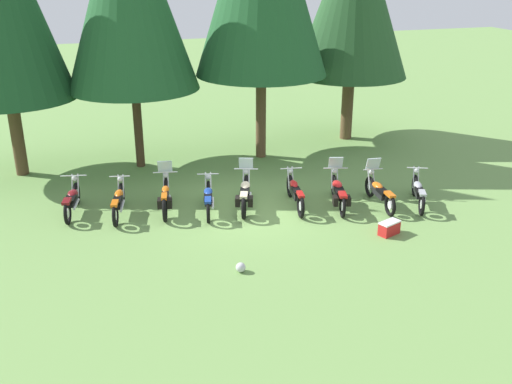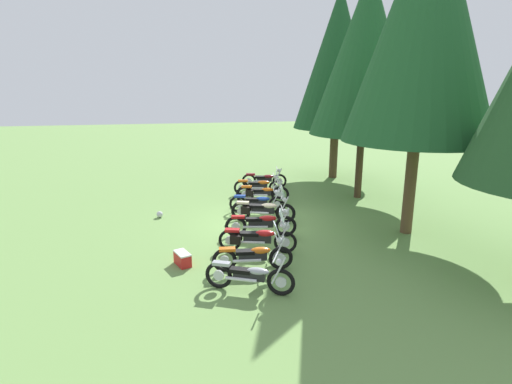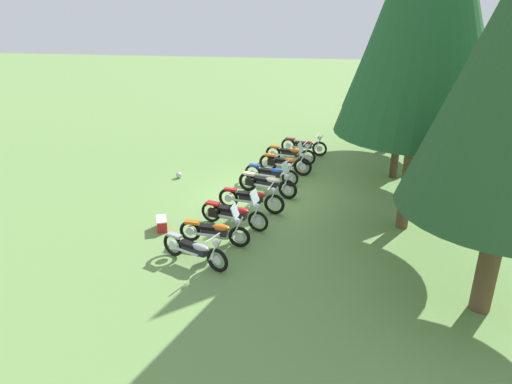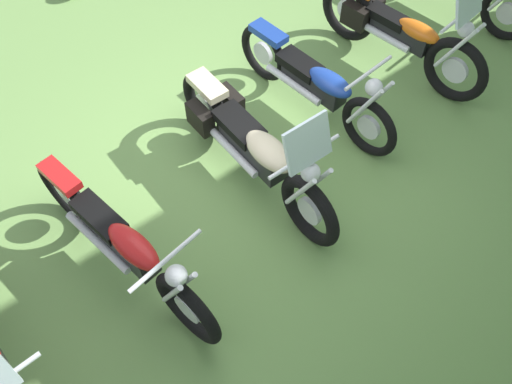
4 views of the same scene
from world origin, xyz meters
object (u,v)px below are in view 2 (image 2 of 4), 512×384
Objects in this scene: motorcycle_4 at (262,209)px; pine_tree_2 at (426,21)px; dropped_helmet at (160,214)px; picnic_cooler at (183,259)px; pine_tree_0 at (338,59)px; motorcycle_3 at (258,202)px; pine_tree_1 at (367,53)px; motorcycle_6 at (256,237)px; motorcycle_8 at (250,276)px; motorcycle_7 at (254,255)px; motorcycle_0 at (264,179)px; motorcycle_5 at (261,224)px; motorcycle_1 at (259,186)px; motorcycle_2 at (262,193)px.

pine_tree_2 reaches higher than motorcycle_4.
motorcycle_4 is 9.42× the size of dropped_helmet.
pine_tree_0 is at bearing 140.02° from picnic_cooler.
motorcycle_3 is 0.21× the size of pine_tree_2.
pine_tree_2 is at bearing -3.37° from pine_tree_1.
pine_tree_2 reaches higher than dropped_helmet.
motorcycle_6 is (2.74, -0.75, -0.00)m from motorcycle_4.
pine_tree_2 is at bearing 51.89° from motorcycle_8.
motorcycle_8 is (6.25, -1.44, -0.00)m from motorcycle_3.
dropped_helmet is (-1.24, -3.74, -0.36)m from motorcycle_4.
motorcycle_6 reaches higher than motorcycle_7.
motorcycle_6 is at bearing 102.84° from picnic_cooler.
motorcycle_4 reaches higher than motorcycle_7.
motorcycle_6 is at bearing -92.23° from motorcycle_0.
pine_tree_1 reaches higher than motorcycle_6.
motorcycle_4 reaches higher than motorcycle_5.
motorcycle_0 is 0.98× the size of motorcycle_3.
motorcycle_5 is (1.49, -0.34, -0.02)m from motorcycle_4.
motorcycle_1 reaches higher than motorcycle_0.
motorcycle_6 is 9.47× the size of dropped_helmet.
dropped_helmet is (1.29, -8.63, -6.04)m from pine_tree_1.
motorcycle_2 is 0.97× the size of motorcycle_6.
motorcycle_2 is at bearing 82.01° from motorcycle_7.
pine_tree_0 is at bearing 175.59° from pine_tree_2.
motorcycle_5 is at bearing -84.99° from motorcycle_3.
motorcycle_1 is 5.27m from motorcycle_5.
pine_tree_2 reaches higher than picnic_cooler.
motorcycle_4 is at bearing -89.67° from motorcycle_2.
motorcycle_5 is at bearing -90.32° from motorcycle_2.
motorcycle_5 is at bearing -91.37° from motorcycle_0.
motorcycle_2 is 9.20× the size of dropped_helmet.
motorcycle_1 is at bearing 94.05° from motorcycle_6.
motorcycle_1 is 9.05m from motorcycle_8.
motorcycle_4 is 0.99× the size of motorcycle_6.
motorcycle_1 is 1.07× the size of motorcycle_8.
pine_tree_0 is at bearing 44.14° from motorcycle_1.
motorcycle_6 is at bearing -86.04° from motorcycle_4.
motorcycle_7 is (5.10, -1.11, 0.02)m from motorcycle_3.
motorcycle_7 reaches higher than motorcycle_3.
motorcycle_0 is 4.03m from motorcycle_3.
motorcycle_4 is 0.24× the size of pine_tree_0.
motorcycle_3 is 8.43m from pine_tree_2.
motorcycle_7 reaches higher than motorcycle_8.
motorcycle_5 reaches higher than dropped_helmet.
motorcycle_6 is 4.99m from dropped_helmet.
pine_tree_1 is (1.18, 4.27, 5.73)m from motorcycle_1.
motorcycle_0 is at bearing 127.61° from dropped_helmet.
pine_tree_2 is (7.01, 3.48, 6.35)m from motorcycle_0.
motorcycle_2 is at bearing 148.38° from picnic_cooler.
motorcycle_0 is 10.08m from pine_tree_2.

